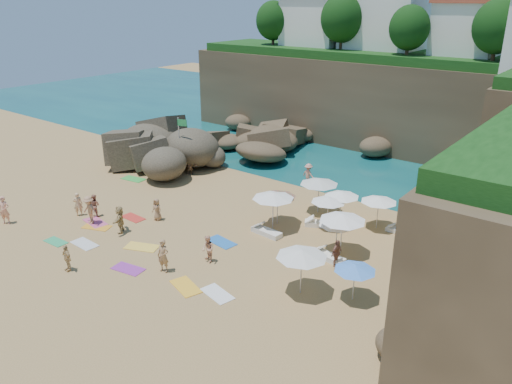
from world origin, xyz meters
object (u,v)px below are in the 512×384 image
Objects in this scene: person_stand_1 at (94,205)px; person_stand_4 at (427,237)px; person_stand_0 at (4,210)px; lounger_0 at (320,224)px; person_stand_6 at (78,204)px; parasol_0 at (319,181)px; parasol_2 at (328,200)px; rock_outcrop at (173,168)px; parasol_1 at (379,199)px; person_stand_3 at (336,253)px; person_stand_5 at (190,166)px; flag_pole at (180,138)px; person_stand_2 at (308,174)px.

person_stand_4 is at bearing -173.98° from person_stand_1.
person_stand_1 is at bearing 15.07° from person_stand_0.
lounger_0 is 15.85m from person_stand_6.
person_stand_4 is at bearing -7.64° from parasol_0.
parasol_2 is at bearing -13.25° from lounger_0.
rock_outcrop is 5.79× the size of person_stand_1.
parasol_1 is 5.88m from person_stand_3.
person_stand_3 is at bearing -12.40° from person_stand_0.
lounger_0 is at bearing -147.03° from parasol_1.
person_stand_1 is at bearing 107.08° from person_stand_3.
rock_outcrop is at bearing 142.35° from lounger_0.
person_stand_5 is at bearing -133.19° from person_stand_4.
person_stand_6 is at bearing 19.70° from person_stand_0.
rock_outcrop is 5.48× the size of person_stand_6.
person_stand_6 is at bearing -148.07° from parasol_1.
rock_outcrop is 4.85× the size of person_stand_4.
rock_outcrop is 3.45× the size of parasol_0.
person_stand_5 is (-20.00, 1.32, -0.17)m from person_stand_4.
person_stand_4 is at bearing -3.40° from flag_pole.
parasol_0 is 15.91m from person_stand_6.
person_stand_2 is 1.08× the size of person_stand_3.
person_stand_3 is (2.85, -3.97, -1.09)m from parasol_2.
parasol_1 is at bearing 3.32° from lounger_0.
person_stand_3 is at bearing -18.29° from flag_pole.
person_stand_4 is (7.73, -1.04, -1.30)m from parasol_0.
parasol_2 is at bearing -144.69° from parasol_1.
person_stand_6 is at bearing -105.02° from person_stand_4.
flag_pole is 2.53× the size of person_stand_4.
person_stand_2 is (-7.52, 3.97, -1.10)m from parasol_1.
parasol_0 is 1.59× the size of person_stand_6.
lounger_0 is at bearing 138.48° from person_stand_2.
person_stand_1 is 0.84× the size of person_stand_4.
person_stand_6 is at bearing -123.42° from person_stand_5.
flag_pole is 14.90m from parasol_2.
person_stand_6 reaches higher than person_stand_1.
flag_pole reaches higher than person_stand_2.
person_stand_4 reaches higher than lounger_0.
person_stand_4 is at bearing 149.70° from person_stand_6.
flag_pole is 2.72× the size of person_stand_2.
parasol_2 is 1.38× the size of person_stand_3.
parasol_2 is 1.12× the size of lounger_0.
flag_pole reaches higher than lounger_0.
person_stand_6 is at bearing -177.94° from lounger_0.
rock_outcrop reaches higher than person_stand_1.
person_stand_0 is (-16.01, -11.92, 0.78)m from lounger_0.
person_stand_1 is (-12.94, -7.86, -1.11)m from parasol_2.
person_stand_5 is (0.81, 0.08, -2.19)m from flag_pole.
person_stand_1 is 16.26m from person_stand_3.
parasol_2 is 1.28× the size of person_stand_2.
parasol_1 is 18.24m from person_stand_1.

